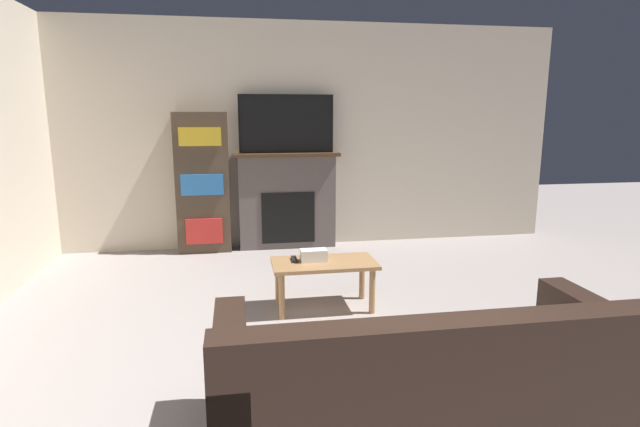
% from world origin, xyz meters
% --- Properties ---
extents(wall_back, '(6.60, 0.06, 2.70)m').
position_xyz_m(wall_back, '(0.00, 4.63, 1.35)').
color(wall_back, beige).
rests_on(wall_back, ground_plane).
extents(fireplace, '(1.27, 0.28, 1.16)m').
position_xyz_m(fireplace, '(-0.13, 4.49, 0.59)').
color(fireplace, '#605651').
rests_on(fireplace, ground_plane).
extents(tv, '(1.12, 0.03, 0.68)m').
position_xyz_m(tv, '(-0.13, 4.47, 1.51)').
color(tv, black).
rests_on(tv, fireplace).
extents(couch, '(2.10, 0.99, 0.82)m').
position_xyz_m(couch, '(0.17, 0.61, 0.27)').
color(couch, black).
rests_on(couch, ground_plane).
extents(coffee_table, '(0.87, 0.46, 0.41)m').
position_xyz_m(coffee_table, '(-0.04, 2.44, 0.35)').
color(coffee_table, '#A87A4C').
rests_on(coffee_table, ground_plane).
extents(tissue_box, '(0.22, 0.12, 0.10)m').
position_xyz_m(tissue_box, '(-0.12, 2.47, 0.46)').
color(tissue_box, white).
rests_on(tissue_box, coffee_table).
extents(remote_control, '(0.04, 0.15, 0.02)m').
position_xyz_m(remote_control, '(-0.28, 2.51, 0.42)').
color(remote_control, black).
rests_on(remote_control, coffee_table).
extents(bookshelf, '(0.62, 0.29, 1.64)m').
position_xyz_m(bookshelf, '(-1.13, 4.47, 0.82)').
color(bookshelf, '#4C3D2D').
rests_on(bookshelf, ground_plane).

